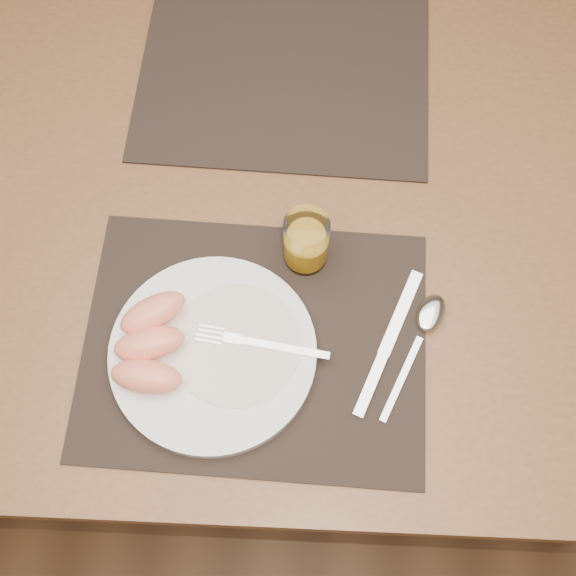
# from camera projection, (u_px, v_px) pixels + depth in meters

# --- Properties ---
(ground) EXTENTS (5.00, 5.00, 0.00)m
(ground) POSITION_uv_depth(u_px,v_px,m) (280.00, 358.00, 1.73)
(ground) COLOR brown
(ground) RESTS_ON ground
(table) EXTENTS (1.40, 0.90, 0.75)m
(table) POSITION_uv_depth(u_px,v_px,m) (275.00, 227.00, 1.12)
(table) COLOR brown
(table) RESTS_ON ground
(placemat_near) EXTENTS (0.46, 0.37, 0.00)m
(placemat_near) POSITION_uv_depth(u_px,v_px,m) (255.00, 344.00, 0.95)
(placemat_near) COLOR black
(placemat_near) RESTS_ON table
(placemat_far) EXTENTS (0.46, 0.37, 0.00)m
(placemat_far) POSITION_uv_depth(u_px,v_px,m) (284.00, 77.00, 1.13)
(placemat_far) COLOR black
(placemat_far) RESTS_ON table
(plate) EXTENTS (0.27, 0.27, 0.02)m
(plate) POSITION_uv_depth(u_px,v_px,m) (213.00, 353.00, 0.94)
(plate) COLOR white
(plate) RESTS_ON placemat_near
(plate_dressing) EXTENTS (0.17, 0.17, 0.00)m
(plate_dressing) POSITION_uv_depth(u_px,v_px,m) (236.00, 344.00, 0.93)
(plate_dressing) COLOR white
(plate_dressing) RESTS_ON plate
(fork) EXTENTS (0.18, 0.04, 0.00)m
(fork) POSITION_uv_depth(u_px,v_px,m) (251.00, 342.00, 0.93)
(fork) COLOR silver
(fork) RESTS_ON plate
(knife) EXTENTS (0.10, 0.21, 0.01)m
(knife) POSITION_uv_depth(u_px,v_px,m) (383.00, 354.00, 0.94)
(knife) COLOR silver
(knife) RESTS_ON placemat_near
(spoon) EXTENTS (0.10, 0.18, 0.01)m
(spoon) POSITION_uv_depth(u_px,v_px,m) (427.00, 322.00, 0.96)
(spoon) COLOR silver
(spoon) RESTS_ON placemat_near
(juice_glass) EXTENTS (0.06, 0.06, 0.09)m
(juice_glass) POSITION_uv_depth(u_px,v_px,m) (306.00, 243.00, 0.96)
(juice_glass) COLOR white
(juice_glass) RESTS_ON placemat_near
(grapefruit_wedges) EXTENTS (0.10, 0.15, 0.04)m
(grapefruit_wedges) POSITION_uv_depth(u_px,v_px,m) (150.00, 344.00, 0.91)
(grapefruit_wedges) COLOR #FF8B68
(grapefruit_wedges) RESTS_ON plate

